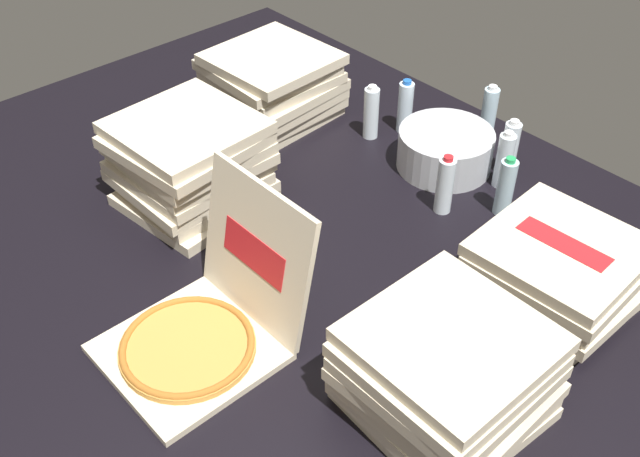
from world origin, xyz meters
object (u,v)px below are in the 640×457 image
at_px(pizza_stack_left_near, 190,162).
at_px(ice_bucket, 445,150).
at_px(water_bottle_4, 371,113).
at_px(water_bottle_1, 510,148).
at_px(pizza_stack_right_far, 273,85).
at_px(water_bottle_6, 504,160).
at_px(water_bottle_3, 445,185).
at_px(pizza_stack_center_near, 559,270).
at_px(pizza_stack_left_far, 446,375).
at_px(water_bottle_2, 489,113).
at_px(open_pizza_box, 206,324).
at_px(water_bottle_0, 405,107).
at_px(water_bottle_5, 506,187).

xyz_separation_m(pizza_stack_left_near, ice_bucket, (0.44, 0.78, -0.08)).
bearing_deg(water_bottle_4, water_bottle_1, 20.82).
height_order(pizza_stack_right_far, ice_bucket, pizza_stack_right_far).
xyz_separation_m(ice_bucket, water_bottle_6, (0.21, 0.06, 0.03)).
bearing_deg(water_bottle_3, pizza_stack_center_near, -7.68).
distance_m(pizza_stack_left_far, ice_bucket, 1.08).
height_order(pizza_stack_center_near, water_bottle_2, water_bottle_2).
relative_size(open_pizza_box, water_bottle_0, 2.34).
bearing_deg(pizza_stack_left_near, open_pizza_box, -31.59).
relative_size(pizza_stack_left_far, water_bottle_1, 2.09).
bearing_deg(water_bottle_3, water_bottle_0, 147.58).
bearing_deg(water_bottle_3, water_bottle_6, 80.94).
height_order(pizza_stack_left_far, water_bottle_3, pizza_stack_left_far).
distance_m(pizza_stack_center_near, water_bottle_6, 0.55).
relative_size(water_bottle_0, water_bottle_4, 1.00).
distance_m(open_pizza_box, water_bottle_4, 1.16).
bearing_deg(ice_bucket, pizza_stack_center_near, -22.25).
relative_size(water_bottle_3, water_bottle_4, 1.00).
bearing_deg(pizza_stack_right_far, water_bottle_4, 25.34).
distance_m(pizza_stack_center_near, water_bottle_4, 0.99).
bearing_deg(open_pizza_box, pizza_stack_center_near, 58.69).
xyz_separation_m(open_pizza_box, water_bottle_3, (0.04, 0.93, 0.03)).
height_order(water_bottle_0, water_bottle_2, same).
xyz_separation_m(pizza_stack_center_near, water_bottle_0, (-0.91, 0.34, 0.01)).
distance_m(pizza_stack_left_far, water_bottle_2, 1.32).
bearing_deg(pizza_stack_left_far, water_bottle_3, 130.45).
distance_m(water_bottle_5, water_bottle_6, 0.16).
height_order(water_bottle_2, water_bottle_4, same).
distance_m(pizza_stack_left_far, water_bottle_1, 1.09).
bearing_deg(ice_bucket, water_bottle_4, -170.58).
xyz_separation_m(pizza_stack_right_far, water_bottle_0, (0.43, 0.30, -0.03)).
distance_m(pizza_stack_left_near, ice_bucket, 0.90).
xyz_separation_m(pizza_stack_left_near, pizza_stack_left_far, (1.14, -0.04, -0.02)).
bearing_deg(water_bottle_1, ice_bucket, -142.34).
relative_size(ice_bucket, water_bottle_6, 1.57).
distance_m(water_bottle_2, water_bottle_5, 0.47).
height_order(water_bottle_1, water_bottle_5, same).
relative_size(water_bottle_0, water_bottle_2, 1.00).
relative_size(open_pizza_box, pizza_stack_right_far, 1.09).
relative_size(pizza_stack_left_far, water_bottle_5, 2.09).
height_order(pizza_stack_right_far, water_bottle_3, pizza_stack_right_far).
distance_m(pizza_stack_center_near, water_bottle_5, 0.40).
relative_size(pizza_stack_right_far, water_bottle_3, 2.14).
height_order(pizza_stack_left_near, water_bottle_5, pizza_stack_left_near).
height_order(water_bottle_1, water_bottle_2, same).
bearing_deg(pizza_stack_left_far, water_bottle_1, 118.57).
relative_size(pizza_stack_center_near, water_bottle_1, 2.08).
relative_size(pizza_stack_center_near, water_bottle_2, 2.08).
distance_m(pizza_stack_center_near, water_bottle_1, 0.62).
relative_size(pizza_stack_left_near, pizza_stack_right_far, 1.01).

